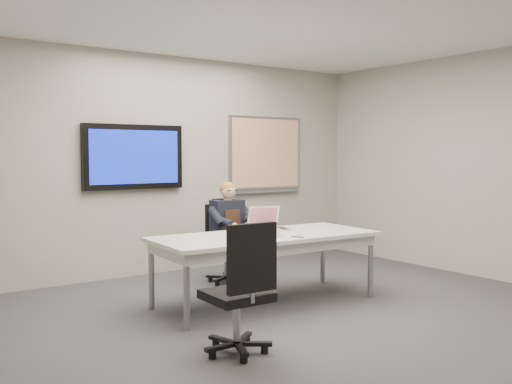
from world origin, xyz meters
TOP-DOWN VIEW (x-y plane):
  - floor at (0.00, 0.00)m, footprint 6.00×6.00m
  - ceiling at (0.00, 0.00)m, footprint 6.00×6.00m
  - wall_back at (0.00, 3.00)m, footprint 6.00×0.02m
  - conference_table at (0.07, 0.98)m, footprint 2.37×1.11m
  - tv_display at (-0.50, 2.95)m, footprint 1.30×0.09m
  - whiteboard at (1.55, 2.97)m, footprint 1.25×0.08m
  - office_chair_far at (0.25, 2.04)m, footprint 0.52×0.52m
  - office_chair_near at (-1.00, -0.13)m, footprint 0.50×0.50m
  - seated_person at (0.24, 1.82)m, footprint 0.38×0.66m
  - laptop at (0.31, 1.25)m, footprint 0.41×0.42m
  - name_tent at (-0.05, 0.77)m, footprint 0.24×0.11m
  - pen at (0.19, 0.62)m, footprint 0.06×0.12m

SIDE VIEW (x-z plane):
  - floor at x=0.00m, z-range -0.01..0.01m
  - office_chair_far at x=0.25m, z-range -0.17..0.76m
  - office_chair_near at x=-1.00m, z-range -0.19..0.84m
  - seated_person at x=0.24m, z-range -0.12..1.09m
  - conference_table at x=0.07m, z-range 0.28..0.99m
  - pen at x=0.19m, z-range 0.72..0.72m
  - name_tent at x=-0.05m, z-range 0.71..0.81m
  - laptop at x=0.31m, z-range 0.65..0.90m
  - wall_back at x=0.00m, z-range 0.00..2.80m
  - tv_display at x=-0.50m, z-range 1.10..1.90m
  - whiteboard at x=1.55m, z-range 0.98..2.08m
  - ceiling at x=0.00m, z-range 2.79..2.81m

